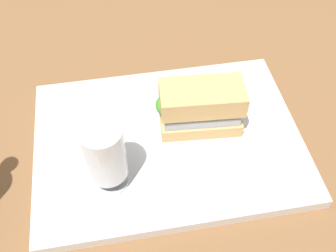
{
  "coord_description": "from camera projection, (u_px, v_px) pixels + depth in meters",
  "views": [
    {
      "loc": [
        0.07,
        0.4,
        0.55
      ],
      "look_at": [
        0.0,
        0.0,
        0.05
      ],
      "focal_mm": 42.83,
      "sensor_mm": 36.0,
      "label": 1
    }
  ],
  "objects": [
    {
      "name": "sandwich",
      "position": [
        199.0,
        107.0,
        0.63
      ],
      "size": [
        0.14,
        0.07,
        0.08
      ],
      "rotation": [
        0.0,
        0.0,
        -0.08
      ],
      "color": "tan",
      "rests_on": "plate"
    },
    {
      "name": "tray",
      "position": [
        168.0,
        141.0,
        0.68
      ],
      "size": [
        0.44,
        0.32,
        0.02
      ],
      "primitive_type": "cube",
      "color": "silver",
      "rests_on": "ground_plane"
    },
    {
      "name": "ground_plane",
      "position": [
        168.0,
        144.0,
        0.68
      ],
      "size": [
        3.0,
        3.0,
        0.0
      ],
      "primitive_type": "plane",
      "color": "brown"
    },
    {
      "name": "beer_glass",
      "position": [
        105.0,
        155.0,
        0.56
      ],
      "size": [
        0.06,
        0.06,
        0.12
      ],
      "color": "silver",
      "rests_on": "placemat"
    },
    {
      "name": "plate",
      "position": [
        199.0,
        127.0,
        0.67
      ],
      "size": [
        0.19,
        0.19,
        0.01
      ],
      "primitive_type": "cylinder",
      "color": "white",
      "rests_on": "placemat"
    },
    {
      "name": "napkin_folded",
      "position": [
        113.0,
        123.0,
        0.68
      ],
      "size": [
        0.09,
        0.07,
        0.01
      ],
      "primitive_type": "cube",
      "color": "white",
      "rests_on": "placemat"
    },
    {
      "name": "placemat",
      "position": [
        168.0,
        137.0,
        0.67
      ],
      "size": [
        0.38,
        0.27,
        0.0
      ],
      "primitive_type": "cube",
      "color": "silver",
      "rests_on": "tray"
    }
  ]
}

